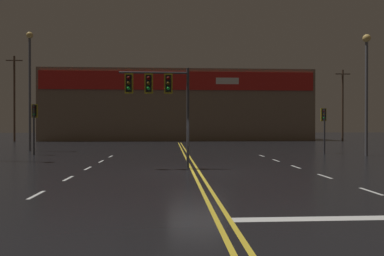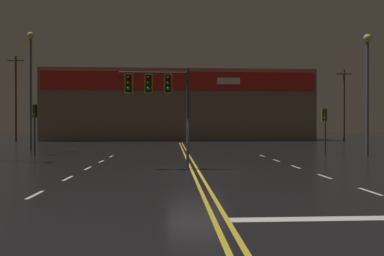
{
  "view_description": "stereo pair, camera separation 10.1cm",
  "coord_description": "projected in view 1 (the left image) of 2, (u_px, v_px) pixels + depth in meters",
  "views": [
    {
      "loc": [
        -1.19,
        -17.07,
        2.12
      ],
      "look_at": [
        0.0,
        3.17,
        2.0
      ],
      "focal_mm": 35.0,
      "sensor_mm": 36.0,
      "label": 1
    },
    {
      "loc": [
        -1.09,
        -17.07,
        2.12
      ],
      "look_at": [
        0.0,
        3.17,
        2.0
      ],
      "focal_mm": 35.0,
      "sensor_mm": 36.0,
      "label": 2
    }
  ],
  "objects": [
    {
      "name": "streetlight_near_right",
      "position": [
        30.0,
        76.0,
        31.46
      ],
      "size": [
        0.56,
        0.56,
        10.03
      ],
      "color": "#59595E",
      "rests_on": "ground"
    },
    {
      "name": "utility_pole_row",
      "position": [
        175.0,
        102.0,
        51.89
      ],
      "size": [
        47.86,
        0.26,
        11.58
      ],
      "color": "#4C3828",
      "rests_on": "ground"
    },
    {
      "name": "ground_plane",
      "position": [
        196.0,
        172.0,
        17.12
      ],
      "size": [
        200.0,
        200.0,
        0.0
      ],
      "primitive_type": "plane",
      "color": "black"
    },
    {
      "name": "traffic_signal_median",
      "position": [
        158.0,
        90.0,
        18.51
      ],
      "size": [
        3.47,
        0.36,
        5.0
      ],
      "color": "#38383D",
      "rests_on": "ground"
    },
    {
      "name": "traffic_signal_corner_northwest",
      "position": [
        34.0,
        118.0,
        27.22
      ],
      "size": [
        0.42,
        0.36,
        3.7
      ],
      "color": "#38383D",
      "rests_on": "ground"
    },
    {
      "name": "road_markings",
      "position": [
        224.0,
        177.0,
        15.45
      ],
      "size": [
        15.69,
        60.0,
        0.01
      ],
      "color": "gold",
      "rests_on": "ground"
    },
    {
      "name": "traffic_signal_corner_northeast",
      "position": [
        324.0,
        120.0,
        28.71
      ],
      "size": [
        0.42,
        0.36,
        3.47
      ],
      "color": "#38383D",
      "rests_on": "ground"
    },
    {
      "name": "building_backdrop",
      "position": [
        178.0,
        106.0,
        56.67
      ],
      "size": [
        38.68,
        10.23,
        10.14
      ],
      "color": "#7A6651",
      "rests_on": "ground"
    },
    {
      "name": "streetlight_median_approach",
      "position": [
        367.0,
        77.0,
        26.42
      ],
      "size": [
        0.56,
        0.56,
        8.59
      ],
      "color": "#59595E",
      "rests_on": "ground"
    }
  ]
}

